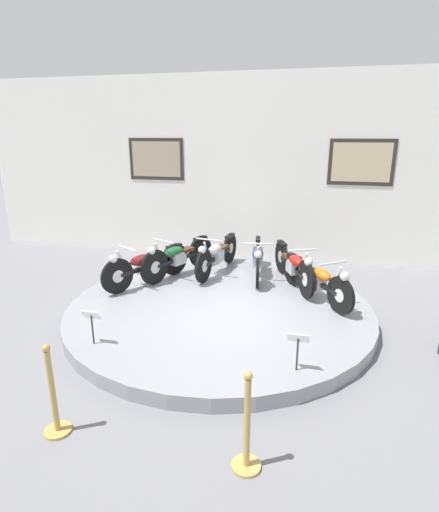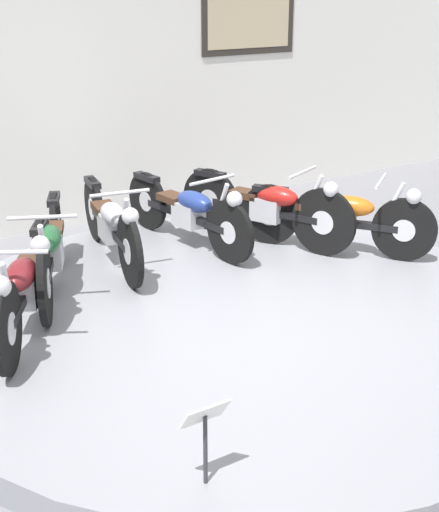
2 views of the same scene
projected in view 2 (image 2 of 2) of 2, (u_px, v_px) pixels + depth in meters
The scene contains 10 objects.
ground_plane at pixel (239, 332), 5.97m from camera, with size 60.00×60.00×0.00m, color slate.
display_platform at pixel (239, 320), 5.93m from camera, with size 5.09×5.09×0.21m, color gray.
back_wall at pixel (66, 38), 7.92m from camera, with size 14.00×0.22×4.30m.
motorcycle_maroon at pixel (25, 283), 5.42m from camera, with size 1.03×1.77×0.80m.
motorcycle_green at pixel (50, 248), 6.11m from camera, with size 0.88×1.87×0.81m.
motorcycle_silver at pixel (111, 223), 6.75m from camera, with size 0.54×1.99×0.81m.
motorcycle_blue at pixel (189, 210), 7.18m from camera, with size 0.54×1.96×0.79m.
motorcycle_red at pixel (268, 205), 7.27m from camera, with size 0.85×1.88×0.81m.
motorcycle_orange at pixel (339, 216), 7.01m from camera, with size 1.21×1.62×0.79m.
info_placard_front_left at pixel (205, 425), 3.73m from camera, with size 0.26×0.11×0.51m.
Camera 2 is at (-3.01, -4.41, 2.75)m, focal length 50.00 mm.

